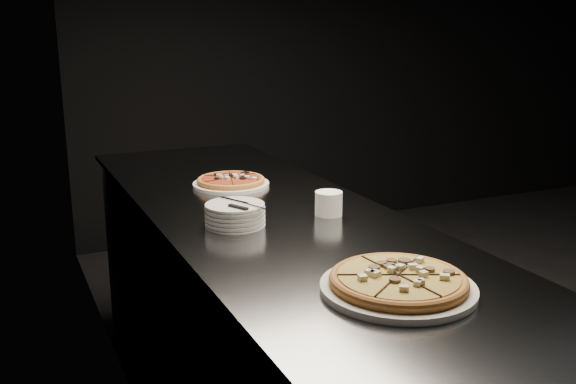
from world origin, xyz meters
name	(u,v)px	position (x,y,z in m)	size (l,w,h in m)	color
wall_left	(150,63)	(-2.50, 0.00, 1.40)	(0.02, 5.00, 2.80)	black
wall_back	(396,39)	(0.00, 2.50, 1.40)	(5.00, 0.02, 2.80)	black
counter	(275,345)	(-2.13, 0.00, 0.46)	(0.74, 2.44, 0.92)	slate
pizza_mushroom	(398,283)	(-2.12, -0.68, 0.94)	(0.41, 0.41, 0.04)	white
pizza_tomato	(231,181)	(-2.13, 0.40, 0.94)	(0.31, 0.31, 0.03)	white
plate_stack	(235,215)	(-2.28, -0.06, 0.95)	(0.18, 0.18, 0.07)	white
cutlery	(239,204)	(-2.28, -0.07, 0.99)	(0.07, 0.19, 0.01)	#B2B5B9
ramekin	(329,203)	(-1.98, -0.08, 0.96)	(0.09, 0.09, 0.08)	white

